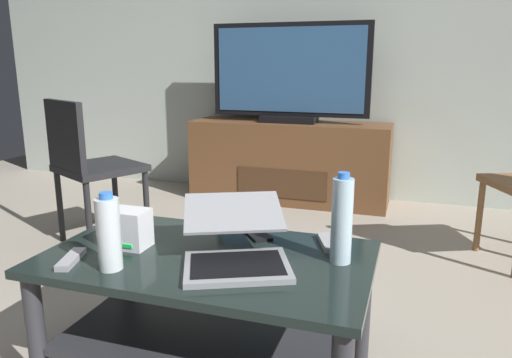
% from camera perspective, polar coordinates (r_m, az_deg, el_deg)
% --- Properties ---
extents(back_wall, '(6.40, 0.12, 2.80)m').
position_cam_1_polar(back_wall, '(4.07, 9.86, 17.71)').
color(back_wall, '#A8B2A8').
rests_on(back_wall, ground).
extents(coffee_table, '(1.10, 0.64, 0.46)m').
position_cam_1_polar(coffee_table, '(1.73, -5.63, -13.18)').
color(coffee_table, black).
rests_on(coffee_table, ground).
extents(media_cabinet, '(1.56, 0.45, 0.63)m').
position_cam_1_polar(media_cabinet, '(3.89, 3.91, 2.03)').
color(media_cabinet, brown).
rests_on(media_cabinet, ground).
extents(television, '(1.23, 0.20, 0.75)m').
position_cam_1_polar(television, '(3.79, 3.99, 12.09)').
color(television, black).
rests_on(television, media_cabinet).
extents(side_chair, '(0.59, 0.59, 0.88)m').
position_cam_1_polar(side_chair, '(3.05, -19.16, 1.86)').
color(side_chair, black).
rests_on(side_chair, ground).
extents(laptop, '(0.47, 0.51, 0.18)m').
position_cam_1_polar(laptop, '(1.58, -2.43, -7.57)').
color(laptop, gray).
rests_on(laptop, coffee_table).
extents(router_box, '(0.14, 0.10, 0.14)m').
position_cam_1_polar(router_box, '(1.76, -14.71, -5.63)').
color(router_box, silver).
rests_on(router_box, coffee_table).
extents(water_bottle_near, '(0.07, 0.07, 0.30)m').
position_cam_1_polar(water_bottle_near, '(1.58, 10.06, -4.78)').
color(water_bottle_near, silver).
rests_on(water_bottle_near, coffee_table).
extents(water_bottle_far, '(0.07, 0.07, 0.25)m').
position_cam_1_polar(water_bottle_far, '(1.58, -16.93, -6.13)').
color(water_bottle_far, silver).
rests_on(water_bottle_far, coffee_table).
extents(cell_phone, '(0.14, 0.15, 0.01)m').
position_cam_1_polar(cell_phone, '(1.83, 0.17, -6.55)').
color(cell_phone, black).
rests_on(cell_phone, coffee_table).
extents(tv_remote, '(0.10, 0.16, 0.02)m').
position_cam_1_polar(tv_remote, '(1.76, 8.36, -7.40)').
color(tv_remote, '#99999E').
rests_on(tv_remote, coffee_table).
extents(soundbar_remote, '(0.09, 0.17, 0.02)m').
position_cam_1_polar(soundbar_remote, '(1.71, -20.92, -8.79)').
color(soundbar_remote, '#99999E').
rests_on(soundbar_remote, coffee_table).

